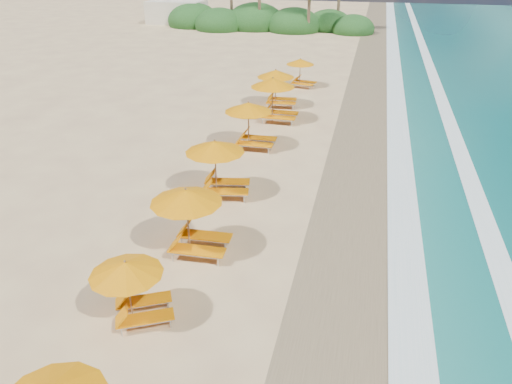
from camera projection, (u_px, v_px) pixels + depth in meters
The scene contains 12 objects.
ground at pixel (256, 220), 18.75m from camera, with size 160.00×160.00×0.00m, color #D3B47C.
wet_sand at pixel (362, 232), 17.93m from camera, with size 4.00×160.00×0.01m, color #877550.
surf_foam at pixel (440, 241), 17.36m from camera, with size 4.00×160.00×0.01m.
station_3 at pixel (134, 287), 13.30m from camera, with size 2.69×2.69×2.03m.
station_4 at pixel (193, 217), 16.22m from camera, with size 2.68×2.49×2.43m.
station_5 at pixel (220, 164), 20.03m from camera, with size 2.97×2.84×2.47m.
station_6 at pixel (252, 122), 24.78m from camera, with size 2.62×2.41×2.45m.
station_7 at pixel (276, 97), 28.50m from camera, with size 2.82×2.60×2.62m.
station_8 at pixel (278, 86), 31.21m from camera, with size 2.75×2.58×2.42m.
station_9 at pixel (302, 71), 35.58m from camera, with size 2.51×2.40×2.08m.
treeline at pixel (263, 21), 59.81m from camera, with size 25.80×8.80×9.74m.
beach_building at pixel (177, 12), 64.26m from camera, with size 7.00×5.00×2.80m, color beige.
Camera 1 is at (3.74, -15.79, 9.46)m, focal length 34.41 mm.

